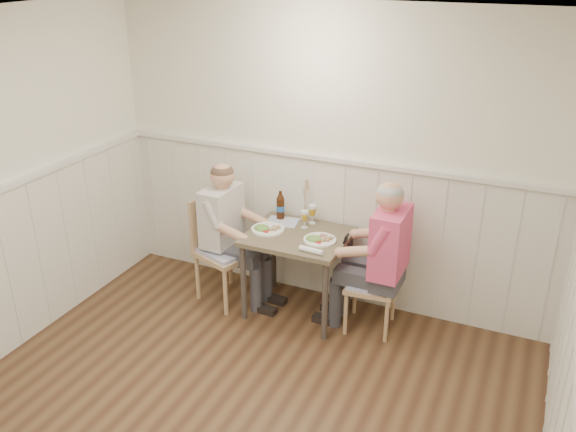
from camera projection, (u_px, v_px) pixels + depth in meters
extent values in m
cube|color=white|center=(330.00, 160.00, 5.19)|extent=(4.00, 0.04, 2.60)
cube|color=white|center=(166.00, 36.00, 2.79)|extent=(4.00, 4.50, 0.02)
cube|color=white|center=(327.00, 229.00, 5.44)|extent=(3.98, 0.03, 1.30)
cube|color=silver|center=(329.00, 159.00, 5.16)|extent=(3.98, 0.06, 0.04)
cube|color=brown|center=(298.00, 237.00, 5.12)|extent=(0.84, 0.70, 0.04)
cylinder|color=#3F3833|center=(243.00, 283.00, 5.16)|extent=(0.05, 0.05, 0.71)
cylinder|color=#3F3833|center=(274.00, 253.00, 5.66)|extent=(0.05, 0.05, 0.71)
cylinder|color=#3F3833|center=(325.00, 302.00, 4.89)|extent=(0.05, 0.05, 0.71)
cylinder|color=#3F3833|center=(349.00, 269.00, 5.39)|extent=(0.05, 0.05, 0.71)
cube|color=tan|center=(371.00, 285.00, 5.03)|extent=(0.43, 0.43, 0.04)
cube|color=#656DA9|center=(371.00, 282.00, 5.01)|extent=(0.39, 0.39, 0.03)
cube|color=tan|center=(395.00, 265.00, 4.88)|extent=(0.06, 0.40, 0.41)
cylinder|color=tan|center=(386.00, 321.00, 4.92)|extent=(0.03, 0.03, 0.38)
cylinder|color=tan|center=(346.00, 314.00, 5.02)|extent=(0.03, 0.03, 0.38)
cylinder|color=tan|center=(393.00, 300.00, 5.21)|extent=(0.03, 0.03, 0.38)
cylinder|color=tan|center=(355.00, 294.00, 5.31)|extent=(0.03, 0.03, 0.38)
cube|color=tan|center=(227.00, 253.00, 5.42)|extent=(0.58, 0.58, 0.04)
cube|color=#656DA9|center=(227.00, 249.00, 5.41)|extent=(0.52, 0.52, 0.03)
cube|color=tan|center=(211.00, 220.00, 5.45)|extent=(0.19, 0.44, 0.48)
cylinder|color=tan|center=(230.00, 263.00, 5.77)|extent=(0.04, 0.04, 0.44)
cylinder|color=tan|center=(258.00, 277.00, 5.53)|extent=(0.04, 0.04, 0.44)
cylinder|color=tan|center=(198.00, 277.00, 5.52)|extent=(0.04, 0.04, 0.44)
cylinder|color=tan|center=(225.00, 293.00, 5.27)|extent=(0.04, 0.04, 0.44)
cube|color=#3F3F47|center=(383.00, 307.00, 5.06)|extent=(0.44, 0.40, 0.44)
cube|color=#3F3F47|center=(362.00, 273.00, 5.02)|extent=(0.42, 0.36, 0.13)
cube|color=#FF5074|center=(388.00, 241.00, 4.81)|extent=(0.24, 0.44, 0.54)
sphere|color=tan|center=(391.00, 196.00, 4.65)|extent=(0.22, 0.22, 0.22)
sphere|color=#A5A5A0|center=(391.00, 192.00, 4.64)|extent=(0.21, 0.21, 0.21)
cube|color=black|center=(345.00, 233.00, 4.94)|extent=(0.02, 0.07, 0.13)
cube|color=#3F3F47|center=(226.00, 275.00, 5.57)|extent=(0.44, 0.40, 0.43)
cube|color=#3F3F47|center=(243.00, 253.00, 5.38)|extent=(0.42, 0.37, 0.12)
cube|color=silver|center=(223.00, 216.00, 5.34)|extent=(0.25, 0.43, 0.52)
sphere|color=tan|center=(221.00, 175.00, 5.18)|extent=(0.21, 0.21, 0.21)
sphere|color=#4C3828|center=(221.00, 172.00, 5.17)|extent=(0.20, 0.20, 0.20)
cylinder|color=white|center=(320.00, 240.00, 5.00)|extent=(0.27, 0.27, 0.02)
ellipsoid|color=#3F722D|center=(314.00, 237.00, 4.97)|extent=(0.13, 0.11, 0.05)
sphere|color=tan|center=(327.00, 238.00, 4.97)|extent=(0.04, 0.04, 0.04)
cube|color=#965B57|center=(325.00, 236.00, 5.04)|extent=(0.08, 0.05, 0.01)
cylinder|color=white|center=(331.00, 236.00, 5.01)|extent=(0.06, 0.06, 0.03)
cylinder|color=white|center=(268.00, 229.00, 5.19)|extent=(0.28, 0.28, 0.02)
ellipsoid|color=#3F722D|center=(262.00, 226.00, 5.16)|extent=(0.14, 0.12, 0.05)
sphere|color=tan|center=(275.00, 227.00, 5.16)|extent=(0.04, 0.04, 0.04)
cylinder|color=silver|center=(312.00, 223.00, 5.32)|extent=(0.06, 0.06, 0.01)
cylinder|color=silver|center=(312.00, 219.00, 5.31)|extent=(0.01, 0.01, 0.08)
cone|color=#B89116|center=(312.00, 212.00, 5.28)|extent=(0.07, 0.07, 0.07)
cylinder|color=silver|center=(312.00, 207.00, 5.26)|extent=(0.07, 0.07, 0.03)
cylinder|color=silver|center=(304.00, 227.00, 5.24)|extent=(0.06, 0.06, 0.01)
cylinder|color=silver|center=(305.00, 223.00, 5.22)|extent=(0.01, 0.01, 0.07)
cone|color=#B89116|center=(305.00, 217.00, 5.20)|extent=(0.06, 0.06, 0.06)
cylinder|color=silver|center=(305.00, 212.00, 5.18)|extent=(0.06, 0.06, 0.03)
cylinder|color=black|center=(281.00, 209.00, 5.38)|extent=(0.07, 0.07, 0.19)
cone|color=black|center=(280.00, 197.00, 5.33)|extent=(0.07, 0.07, 0.04)
cylinder|color=black|center=(280.00, 193.00, 5.31)|extent=(0.03, 0.03, 0.03)
cylinder|color=#1F559C|center=(281.00, 208.00, 5.37)|extent=(0.07, 0.07, 0.05)
cylinder|color=white|center=(311.00, 250.00, 4.80)|extent=(0.20, 0.06, 0.04)
cylinder|color=silver|center=(303.00, 215.00, 5.39)|extent=(0.05, 0.05, 0.08)
cylinder|color=tan|center=(304.00, 200.00, 5.33)|extent=(0.03, 0.03, 0.27)
cone|color=tan|center=(304.00, 182.00, 5.26)|extent=(0.04, 0.04, 0.09)
cube|color=#656DA9|center=(282.00, 222.00, 5.34)|extent=(0.30, 0.26, 0.01)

